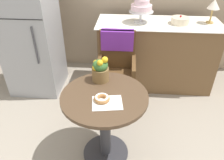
{
  "coord_description": "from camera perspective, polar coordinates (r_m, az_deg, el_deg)",
  "views": [
    {
      "loc": [
        0.17,
        -1.4,
        1.79
      ],
      "look_at": [
        0.05,
        0.15,
        0.77
      ],
      "focal_mm": 34.9,
      "sensor_mm": 36.0,
      "label": 1
    }
  ],
  "objects": [
    {
      "name": "table_lamp",
      "position": [
        2.99,
        25.12,
        17.33
      ],
      "size": [
        0.15,
        0.15,
        0.28
      ],
      "color": "#B28C47",
      "rests_on": "display_counter"
    },
    {
      "name": "ground_plane",
      "position": [
        2.28,
        -1.63,
        -18.48
      ],
      "size": [
        8.0,
        8.0,
        0.0
      ],
      "primitive_type": "plane",
      "color": "gray"
    },
    {
      "name": "round_layer_cake",
      "position": [
        2.88,
        17.39,
        14.65
      ],
      "size": [
        0.22,
        0.22,
        0.1
      ],
      "color": "beige",
      "rests_on": "display_counter"
    },
    {
      "name": "wicker_chair",
      "position": [
        2.45,
        1.23,
        5.24
      ],
      "size": [
        0.42,
        0.45,
        0.95
      ],
      "rotation": [
        0.0,
        0.0,
        -0.02
      ],
      "color": "brown",
      "rests_on": "ground"
    },
    {
      "name": "display_counter",
      "position": [
        3.04,
        11.26,
        6.52
      ],
      "size": [
        1.56,
        0.62,
        0.9
      ],
      "color": "brown",
      "rests_on": "ground"
    },
    {
      "name": "flower_vase",
      "position": [
        1.9,
        -3.11,
        2.74
      ],
      "size": [
        0.15,
        0.15,
        0.24
      ],
      "color": "brown",
      "rests_on": "cafe_table"
    },
    {
      "name": "tiered_cake_stand",
      "position": [
        2.79,
        7.73,
        18.58
      ],
      "size": [
        0.3,
        0.3,
        0.32
      ],
      "color": "silver",
      "rests_on": "display_counter"
    },
    {
      "name": "refrigerator",
      "position": [
        2.94,
        -20.86,
        12.48
      ],
      "size": [
        0.64,
        0.63,
        1.7
      ],
      "color": "#9EA0A5",
      "rests_on": "ground"
    },
    {
      "name": "cafe_table",
      "position": [
        1.91,
        -1.88,
        -9.0
      ],
      "size": [
        0.72,
        0.72,
        0.72
      ],
      "color": "#4C3826",
      "rests_on": "ground"
    },
    {
      "name": "paper_napkin",
      "position": [
        1.69,
        -1.26,
        -6.01
      ],
      "size": [
        0.26,
        0.21,
        0.0
      ],
      "primitive_type": "cube",
      "rotation": [
        0.0,
        0.0,
        0.15
      ],
      "color": "white",
      "rests_on": "cafe_table"
    },
    {
      "name": "donut_front",
      "position": [
        1.7,
        -2.68,
        -4.79
      ],
      "size": [
        0.13,
        0.13,
        0.04
      ],
      "color": "#AD7542",
      "rests_on": "cafe_table"
    }
  ]
}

